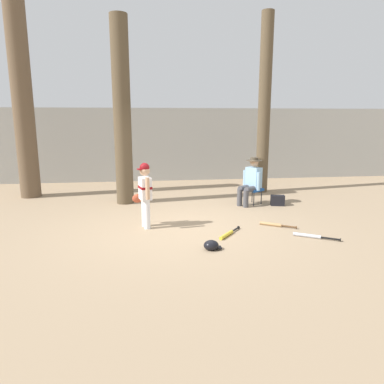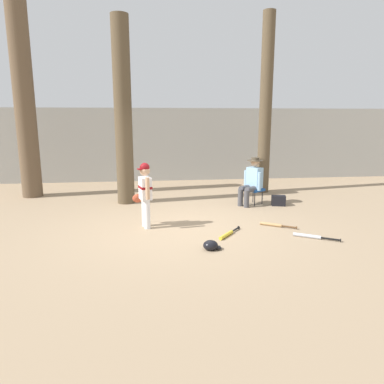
{
  "view_description": "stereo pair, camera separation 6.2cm",
  "coord_description": "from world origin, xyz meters",
  "px_view_note": "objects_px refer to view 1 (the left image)",
  "views": [
    {
      "loc": [
        -0.63,
        -6.72,
        2.13
      ],
      "look_at": [
        0.22,
        -0.1,
        0.75
      ],
      "focal_mm": 32.93,
      "sensor_mm": 36.0,
      "label": 1
    },
    {
      "loc": [
        -0.57,
        -6.73,
        2.13
      ],
      "look_at": [
        0.22,
        -0.1,
        0.75
      ],
      "focal_mm": 32.93,
      "sensor_mm": 36.0,
      "label": 2
    }
  ],
  "objects_px": {
    "young_ballplayer": "(145,191)",
    "seated_spectator": "(251,180)",
    "tree_behind_spectator": "(264,111)",
    "folding_stool": "(253,190)",
    "bat_yellow_trainer": "(228,234)",
    "bat_aluminum_silver": "(311,236)",
    "handbag_beside_stool": "(278,200)",
    "bat_wood_tan": "(274,225)",
    "batting_helmet_black": "(211,245)",
    "tree_far_left": "(23,104)",
    "tree_near_player": "(123,126)"
  },
  "relations": [
    {
      "from": "young_ballplayer",
      "to": "seated_spectator",
      "type": "relative_size",
      "value": 1.09
    },
    {
      "from": "tree_behind_spectator",
      "to": "folding_stool",
      "type": "distance_m",
      "value": 2.6
    },
    {
      "from": "bat_yellow_trainer",
      "to": "bat_aluminum_silver",
      "type": "bearing_deg",
      "value": -11.51
    },
    {
      "from": "handbag_beside_stool",
      "to": "bat_aluminum_silver",
      "type": "bearing_deg",
      "value": -96.85
    },
    {
      "from": "bat_wood_tan",
      "to": "batting_helmet_black",
      "type": "distance_m",
      "value": 1.88
    },
    {
      "from": "seated_spectator",
      "to": "bat_aluminum_silver",
      "type": "height_order",
      "value": "seated_spectator"
    },
    {
      "from": "tree_far_left",
      "to": "seated_spectator",
      "type": "bearing_deg",
      "value": -16.33
    },
    {
      "from": "handbag_beside_stool",
      "to": "batting_helmet_black",
      "type": "relative_size",
      "value": 1.14
    },
    {
      "from": "tree_near_player",
      "to": "seated_spectator",
      "type": "bearing_deg",
      "value": -10.99
    },
    {
      "from": "folding_stool",
      "to": "bat_aluminum_silver",
      "type": "bearing_deg",
      "value": -84.14
    },
    {
      "from": "folding_stool",
      "to": "bat_aluminum_silver",
      "type": "xyz_separation_m",
      "value": [
        0.28,
        -2.69,
        -0.33
      ]
    },
    {
      "from": "handbag_beside_stool",
      "to": "bat_yellow_trainer",
      "type": "distance_m",
      "value": 2.8
    },
    {
      "from": "bat_yellow_trainer",
      "to": "bat_aluminum_silver",
      "type": "height_order",
      "value": "same"
    },
    {
      "from": "batting_helmet_black",
      "to": "bat_yellow_trainer",
      "type": "bearing_deg",
      "value": 56.71
    },
    {
      "from": "handbag_beside_stool",
      "to": "tree_behind_spectator",
      "type": "bearing_deg",
      "value": 85.33
    },
    {
      "from": "tree_near_player",
      "to": "bat_yellow_trainer",
      "type": "height_order",
      "value": "tree_near_player"
    },
    {
      "from": "tree_far_left",
      "to": "bat_wood_tan",
      "type": "xyz_separation_m",
      "value": [
        5.78,
        -3.57,
        -2.51
      ]
    },
    {
      "from": "bat_yellow_trainer",
      "to": "bat_wood_tan",
      "type": "bearing_deg",
      "value": 24.15
    },
    {
      "from": "tree_near_player",
      "to": "bat_wood_tan",
      "type": "xyz_separation_m",
      "value": [
        3.11,
        -2.47,
        -1.93
      ]
    },
    {
      "from": "bat_aluminum_silver",
      "to": "batting_helmet_black",
      "type": "bearing_deg",
      "value": -169.3
    },
    {
      "from": "bat_aluminum_silver",
      "to": "tree_near_player",
      "type": "bearing_deg",
      "value": 137.34
    },
    {
      "from": "bat_aluminum_silver",
      "to": "bat_wood_tan",
      "type": "bearing_deg",
      "value": 118.54
    },
    {
      "from": "seated_spectator",
      "to": "bat_wood_tan",
      "type": "distance_m",
      "value": 1.96
    },
    {
      "from": "bat_aluminum_silver",
      "to": "seated_spectator",
      "type": "bearing_deg",
      "value": 97.73
    },
    {
      "from": "tree_near_player",
      "to": "seated_spectator",
      "type": "distance_m",
      "value": 3.49
    },
    {
      "from": "bat_aluminum_silver",
      "to": "bat_wood_tan",
      "type": "xyz_separation_m",
      "value": [
        -0.42,
        0.78,
        0.0
      ]
    },
    {
      "from": "bat_yellow_trainer",
      "to": "batting_helmet_black",
      "type": "relative_size",
      "value": 2.18
    },
    {
      "from": "handbag_beside_stool",
      "to": "bat_aluminum_silver",
      "type": "distance_m",
      "value": 2.48
    },
    {
      "from": "tree_near_player",
      "to": "bat_wood_tan",
      "type": "bearing_deg",
      "value": -38.54
    },
    {
      "from": "tree_behind_spectator",
      "to": "folding_stool",
      "type": "bearing_deg",
      "value": -115.31
    },
    {
      "from": "tree_near_player",
      "to": "tree_behind_spectator",
      "type": "xyz_separation_m",
      "value": [
        3.97,
        0.95,
        0.39
      ]
    },
    {
      "from": "tree_near_player",
      "to": "folding_stool",
      "type": "distance_m",
      "value": 3.67
    },
    {
      "from": "batting_helmet_black",
      "to": "seated_spectator",
      "type": "bearing_deg",
      "value": 62.49
    },
    {
      "from": "handbag_beside_stool",
      "to": "batting_helmet_black",
      "type": "height_order",
      "value": "handbag_beside_stool"
    },
    {
      "from": "tree_far_left",
      "to": "batting_helmet_black",
      "type": "bearing_deg",
      "value": -47.73
    },
    {
      "from": "folding_stool",
      "to": "batting_helmet_black",
      "type": "height_order",
      "value": "folding_stool"
    },
    {
      "from": "young_ballplayer",
      "to": "handbag_beside_stool",
      "type": "distance_m",
      "value": 3.65
    },
    {
      "from": "folding_stool",
      "to": "bat_yellow_trainer",
      "type": "relative_size",
      "value": 0.85
    },
    {
      "from": "seated_spectator",
      "to": "tree_behind_spectator",
      "type": "bearing_deg",
      "value": 63.05
    },
    {
      "from": "tree_near_player",
      "to": "tree_far_left",
      "type": "relative_size",
      "value": 0.8
    },
    {
      "from": "tree_far_left",
      "to": "bat_aluminum_silver",
      "type": "xyz_separation_m",
      "value": [
        6.2,
        -4.35,
        -2.51
      ]
    },
    {
      "from": "young_ballplayer",
      "to": "bat_wood_tan",
      "type": "height_order",
      "value": "young_ballplayer"
    },
    {
      "from": "batting_helmet_black",
      "to": "bat_aluminum_silver",
      "type": "bearing_deg",
      "value": 10.7
    },
    {
      "from": "tree_near_player",
      "to": "young_ballplayer",
      "type": "xyz_separation_m",
      "value": [
        0.52,
        -2.22,
        -1.22
      ]
    },
    {
      "from": "tree_behind_spectator",
      "to": "seated_spectator",
      "type": "height_order",
      "value": "tree_behind_spectator"
    },
    {
      "from": "folding_stool",
      "to": "bat_aluminum_silver",
      "type": "height_order",
      "value": "folding_stool"
    },
    {
      "from": "seated_spectator",
      "to": "folding_stool",
      "type": "bearing_deg",
      "value": 34.02
    },
    {
      "from": "folding_stool",
      "to": "batting_helmet_black",
      "type": "distance_m",
      "value": 3.48
    },
    {
      "from": "young_ballplayer",
      "to": "tree_far_left",
      "type": "xyz_separation_m",
      "value": [
        -3.19,
        3.32,
        1.8
      ]
    },
    {
      "from": "young_ballplayer",
      "to": "batting_helmet_black",
      "type": "bearing_deg",
      "value": -52.03
    }
  ]
}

